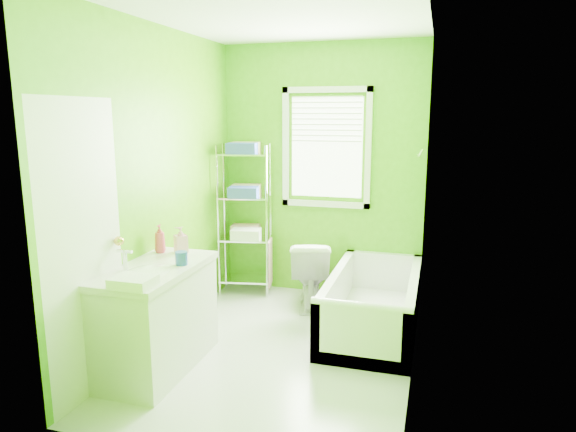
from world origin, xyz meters
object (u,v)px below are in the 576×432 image
(toilet, at_px, (310,273))
(bathtub, at_px, (373,311))
(vanity, at_px, (157,314))
(wire_shelf_unit, at_px, (246,203))

(toilet, bearing_deg, bathtub, 135.88)
(bathtub, distance_m, vanity, 1.89)
(vanity, relative_size, wire_shelf_unit, 0.67)
(bathtub, bearing_deg, wire_shelf_unit, 156.95)
(toilet, bearing_deg, vanity, 49.36)
(bathtub, xyz_separation_m, vanity, (-1.46, -1.17, 0.26))
(toilet, xyz_separation_m, vanity, (-0.79, -1.57, 0.08))
(vanity, bearing_deg, wire_shelf_unit, 88.69)
(vanity, bearing_deg, bathtub, 38.75)
(bathtub, bearing_deg, toilet, 149.79)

